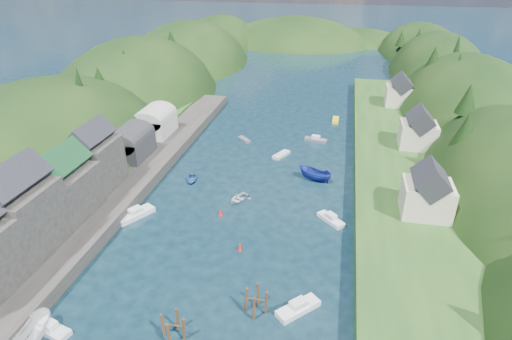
% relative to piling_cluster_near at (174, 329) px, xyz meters
% --- Properties ---
extents(ground, '(600.00, 600.00, 0.00)m').
position_rel_piling_cluster_near_xyz_m(ground, '(2.19, 55.64, -1.25)').
color(ground, black).
rests_on(ground, ground).
extents(hillside_left, '(44.00, 245.56, 52.00)m').
position_rel_piling_cluster_near_xyz_m(hillside_left, '(-42.81, 80.64, -9.28)').
color(hillside_left, black).
rests_on(hillside_left, ground).
extents(hillside_right, '(36.00, 245.56, 48.00)m').
position_rel_piling_cluster_near_xyz_m(hillside_right, '(47.19, 80.64, -8.67)').
color(hillside_right, black).
rests_on(hillside_right, ground).
extents(far_hills, '(103.00, 68.00, 44.00)m').
position_rel_piling_cluster_near_xyz_m(far_hills, '(3.40, 179.64, -12.05)').
color(far_hills, black).
rests_on(far_hills, ground).
extents(hill_trees, '(91.53, 148.39, 12.88)m').
position_rel_piling_cluster_near_xyz_m(hill_trees, '(2.82, 69.82, 9.92)').
color(hill_trees, black).
rests_on(hill_trees, ground).
extents(quay_left, '(12.00, 110.00, 2.00)m').
position_rel_piling_cluster_near_xyz_m(quay_left, '(-21.81, 25.64, -0.25)').
color(quay_left, '#2D2B28').
rests_on(quay_left, ground).
extents(terrace_left_grass, '(12.00, 110.00, 2.50)m').
position_rel_piling_cluster_near_xyz_m(terrace_left_grass, '(-28.81, 25.64, -0.00)').
color(terrace_left_grass, '#234719').
rests_on(terrace_left_grass, ground).
extents(quayside_buildings, '(8.00, 35.84, 12.90)m').
position_rel_piling_cluster_near_xyz_m(quayside_buildings, '(-23.81, 12.03, 5.84)').
color(quayside_buildings, '#2D2B28').
rests_on(quayside_buildings, quay_left).
extents(boat_sheds, '(7.00, 21.00, 7.50)m').
position_rel_piling_cluster_near_xyz_m(boat_sheds, '(-23.81, 44.64, 4.02)').
color(boat_sheds, '#2D2D30').
rests_on(boat_sheds, quay_left).
extents(terrace_right, '(16.00, 120.00, 2.40)m').
position_rel_piling_cluster_near_xyz_m(terrace_right, '(27.19, 45.64, -0.05)').
color(terrace_right, '#234719').
rests_on(terrace_right, ground).
extents(right_bank_cottages, '(9.00, 59.24, 8.41)m').
position_rel_piling_cluster_near_xyz_m(right_bank_cottages, '(30.19, 53.97, 4.59)').
color(right_bank_cottages, beige).
rests_on(right_bank_cottages, terrace_right).
extents(piling_cluster_near, '(2.85, 2.69, 3.65)m').
position_rel_piling_cluster_near_xyz_m(piling_cluster_near, '(0.00, 0.00, 0.00)').
color(piling_cluster_near, '#382314').
rests_on(piling_cluster_near, ground).
extents(piling_cluster_far, '(2.85, 2.70, 3.94)m').
position_rel_piling_cluster_near_xyz_m(piling_cluster_far, '(7.95, 5.38, 0.15)').
color(piling_cluster_far, '#382314').
rests_on(piling_cluster_far, ground).
extents(channel_buoy_near, '(0.70, 0.70, 1.10)m').
position_rel_piling_cluster_near_xyz_m(channel_buoy_near, '(3.40, 16.42, -0.77)').
color(channel_buoy_near, red).
rests_on(channel_buoy_near, ground).
extents(channel_buoy_far, '(0.70, 0.70, 1.10)m').
position_rel_piling_cluster_near_xyz_m(channel_buoy_far, '(-1.73, 24.51, -0.77)').
color(channel_buoy_far, red).
rests_on(channel_buoy_far, ground).
extents(moored_boats, '(35.15, 83.83, 2.46)m').
position_rel_piling_cluster_near_xyz_m(moored_boats, '(0.15, 20.03, -0.51)').
color(moored_boats, silver).
rests_on(moored_boats, ground).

